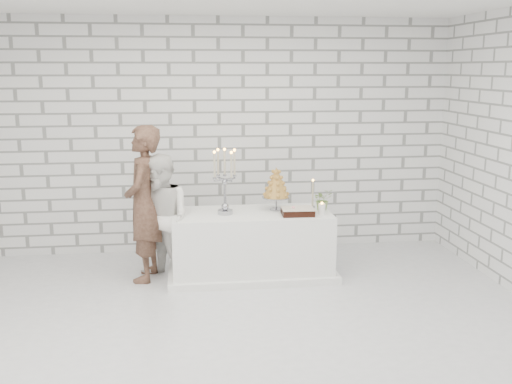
# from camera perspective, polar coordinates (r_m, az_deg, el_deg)

# --- Properties ---
(ground) EXTENTS (6.00, 5.00, 0.01)m
(ground) POSITION_cam_1_polar(r_m,az_deg,el_deg) (5.59, -1.71, -13.09)
(ground) COLOR silver
(ground) RESTS_ON ground
(wall_back) EXTENTS (6.00, 0.01, 3.00)m
(wall_back) POSITION_cam_1_polar(r_m,az_deg,el_deg) (7.61, -3.57, 5.38)
(wall_back) COLOR white
(wall_back) RESTS_ON ground
(wall_front) EXTENTS (6.00, 0.01, 3.00)m
(wall_front) POSITION_cam_1_polar(r_m,az_deg,el_deg) (2.72, 3.14, -6.52)
(wall_front) COLOR white
(wall_front) RESTS_ON ground
(cake_table) EXTENTS (1.80, 0.80, 0.75)m
(cake_table) POSITION_cam_1_polar(r_m,az_deg,el_deg) (6.81, -0.43, -5.05)
(cake_table) COLOR white
(cake_table) RESTS_ON ground
(groom) EXTENTS (0.51, 0.70, 1.76)m
(groom) POSITION_cam_1_polar(r_m,az_deg,el_deg) (6.68, -10.81, -1.13)
(groom) COLOR #3D251B
(groom) RESTS_ON ground
(bride) EXTENTS (0.86, 0.89, 1.44)m
(bride) POSITION_cam_1_polar(r_m,az_deg,el_deg) (6.63, -9.10, -2.57)
(bride) COLOR white
(bride) RESTS_ON ground
(candelabra) EXTENTS (0.37, 0.37, 0.75)m
(candelabra) POSITION_cam_1_polar(r_m,az_deg,el_deg) (6.56, -3.04, 1.03)
(candelabra) COLOR #9798A1
(candelabra) RESTS_ON cake_table
(croquembouche) EXTENTS (0.35, 0.35, 0.50)m
(croquembouche) POSITION_cam_1_polar(r_m,az_deg,el_deg) (6.77, 1.96, 0.32)
(croquembouche) COLOR olive
(croquembouche) RESTS_ON cake_table
(chocolate_cake) EXTENTS (0.37, 0.27, 0.08)m
(chocolate_cake) POSITION_cam_1_polar(r_m,az_deg,el_deg) (6.60, 4.06, -1.89)
(chocolate_cake) COLOR black
(chocolate_cake) RESTS_ON cake_table
(pillar_candle) EXTENTS (0.10, 0.10, 0.12)m
(pillar_candle) POSITION_cam_1_polar(r_m,az_deg,el_deg) (6.65, 6.40, -1.66)
(pillar_candle) COLOR white
(pillar_candle) RESTS_ON cake_table
(extra_taper) EXTENTS (0.08, 0.08, 0.32)m
(extra_taper) POSITION_cam_1_polar(r_m,az_deg,el_deg) (6.93, 5.52, -0.24)
(extra_taper) COLOR #BCAF94
(extra_taper) RESTS_ON cake_table
(flowers) EXTENTS (0.27, 0.24, 0.25)m
(flowers) POSITION_cam_1_polar(r_m,az_deg,el_deg) (6.84, 6.48, -0.72)
(flowers) COLOR #558649
(flowers) RESTS_ON cake_table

